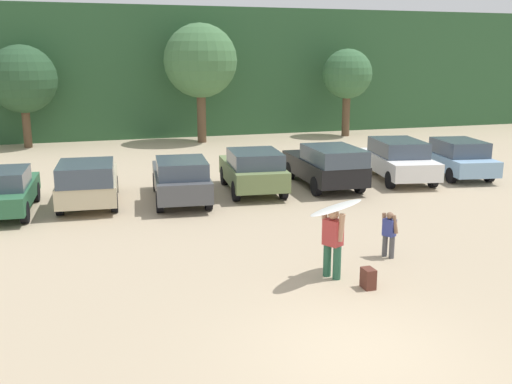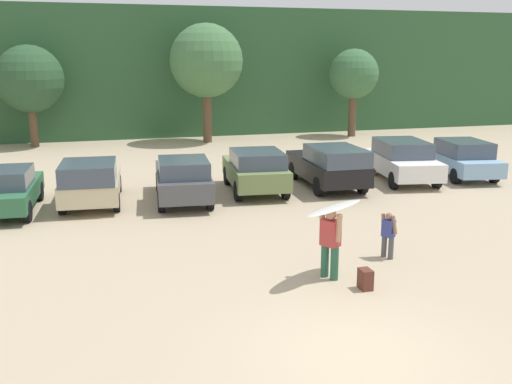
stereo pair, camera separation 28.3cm
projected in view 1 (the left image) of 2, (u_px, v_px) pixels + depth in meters
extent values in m
plane|color=tan|center=(360.00, 352.00, 9.91)|extent=(120.00, 120.00, 0.00)
cube|color=#2D5633|center=(139.00, 71.00, 39.93)|extent=(108.00, 12.00, 7.80)
cylinder|color=brown|center=(27.00, 128.00, 31.63)|extent=(0.44, 0.44, 2.15)
sphere|color=#284C2D|center=(22.00, 79.00, 31.02)|extent=(3.63, 3.63, 3.63)
cylinder|color=brown|center=(202.00, 118.00, 33.46)|extent=(0.51, 0.51, 2.87)
sphere|color=#427042|center=(200.00, 61.00, 32.72)|extent=(4.15, 4.15, 4.15)
cylinder|color=brown|center=(346.00, 116.00, 36.14)|extent=(0.48, 0.48, 2.54)
sphere|color=#38663D|center=(347.00, 74.00, 35.55)|extent=(3.02, 3.02, 3.02)
cube|color=#2D6642|center=(2.00, 194.00, 18.51)|extent=(2.12, 4.27, 0.58)
cylinder|color=black|center=(36.00, 192.00, 20.07)|extent=(0.26, 0.68, 0.66)
cylinder|color=black|center=(25.00, 212.00, 17.47)|extent=(0.26, 0.68, 0.66)
cube|color=beige|center=(89.00, 185.00, 19.78)|extent=(2.19, 4.44, 0.65)
cube|color=#3F4C5B|center=(86.00, 173.00, 18.64)|extent=(1.89, 2.43, 0.62)
cylinder|color=black|center=(67.00, 186.00, 21.03)|extent=(0.27, 0.63, 0.62)
cylinder|color=black|center=(115.00, 184.00, 21.39)|extent=(0.27, 0.63, 0.62)
cylinder|color=black|center=(60.00, 206.00, 18.32)|extent=(0.27, 0.63, 0.62)
cylinder|color=black|center=(114.00, 203.00, 18.69)|extent=(0.27, 0.63, 0.62)
cube|color=#4C4F54|center=(180.00, 181.00, 20.18)|extent=(2.20, 4.72, 0.68)
cube|color=#3F4C5B|center=(182.00, 168.00, 19.27)|extent=(1.82, 2.32, 0.55)
cylinder|color=black|center=(156.00, 182.00, 21.54)|extent=(0.29, 0.72, 0.70)
cylinder|color=black|center=(199.00, 180.00, 21.85)|extent=(0.29, 0.72, 0.70)
cylinder|color=black|center=(160.00, 202.00, 18.66)|extent=(0.29, 0.72, 0.70)
cylinder|color=black|center=(208.00, 199.00, 18.97)|extent=(0.29, 0.72, 0.70)
cube|color=#6B7F4C|center=(252.00, 173.00, 21.47)|extent=(2.27, 4.29, 0.69)
cube|color=#3F4C5B|center=(255.00, 159.00, 20.84)|extent=(1.94, 2.40, 0.55)
cylinder|color=black|center=(224.00, 176.00, 22.68)|extent=(0.29, 0.74, 0.72)
cylinder|color=black|center=(266.00, 174.00, 23.01)|extent=(0.29, 0.74, 0.72)
cylinder|color=black|center=(236.00, 191.00, 20.08)|extent=(0.29, 0.74, 0.72)
cylinder|color=black|center=(283.00, 189.00, 20.41)|extent=(0.29, 0.74, 0.72)
cube|color=black|center=(323.00, 168.00, 22.40)|extent=(2.06, 4.64, 0.72)
cube|color=#3F4C5B|center=(334.00, 155.00, 21.30)|extent=(1.83, 2.69, 0.59)
cylinder|color=black|center=(290.00, 171.00, 23.69)|extent=(0.25, 0.71, 0.71)
cylinder|color=black|center=(329.00, 169.00, 24.11)|extent=(0.25, 0.71, 0.71)
cylinder|color=black|center=(316.00, 186.00, 20.85)|extent=(0.25, 0.71, 0.71)
cylinder|color=black|center=(360.00, 184.00, 21.28)|extent=(0.25, 0.71, 0.71)
cube|color=white|center=(399.00, 164.00, 23.41)|extent=(2.60, 4.58, 0.68)
cube|color=#3F4C5B|center=(398.00, 147.00, 23.43)|extent=(2.15, 2.83, 0.61)
cylinder|color=black|center=(367.00, 166.00, 24.76)|extent=(0.33, 0.70, 0.67)
cylinder|color=black|center=(405.00, 165.00, 24.97)|extent=(0.33, 0.70, 0.67)
cylinder|color=black|center=(390.00, 180.00, 22.01)|extent=(0.33, 0.70, 0.67)
cylinder|color=black|center=(433.00, 179.00, 22.21)|extent=(0.33, 0.70, 0.67)
cube|color=#84ADD1|center=(453.00, 160.00, 24.48)|extent=(2.51, 4.97, 0.62)
cube|color=#3F4C5B|center=(459.00, 147.00, 23.89)|extent=(1.97, 2.50, 0.61)
cylinder|color=black|center=(419.00, 161.00, 25.96)|extent=(0.32, 0.65, 0.62)
cylinder|color=black|center=(453.00, 161.00, 26.17)|extent=(0.32, 0.65, 0.62)
cylinder|color=black|center=(452.00, 175.00, 22.94)|extent=(0.32, 0.65, 0.62)
cylinder|color=black|center=(489.00, 174.00, 23.15)|extent=(0.32, 0.65, 0.62)
cylinder|color=#26593F|center=(337.00, 263.00, 13.07)|extent=(0.18, 0.18, 0.78)
cylinder|color=#26593F|center=(327.00, 260.00, 13.27)|extent=(0.18, 0.18, 0.78)
cube|color=#B23838|center=(333.00, 232.00, 13.01)|extent=(0.45, 0.49, 0.60)
sphere|color=tan|center=(334.00, 214.00, 12.92)|extent=(0.25, 0.25, 0.25)
cylinder|color=tan|center=(341.00, 228.00, 12.83)|extent=(0.20, 0.23, 0.64)
cylinder|color=tan|center=(325.00, 224.00, 13.13)|extent=(0.24, 0.29, 0.64)
cylinder|color=#4C4C51|center=(392.00, 247.00, 14.46)|extent=(0.13, 0.13, 0.56)
cylinder|color=#4C4C51|center=(385.00, 246.00, 14.59)|extent=(0.13, 0.13, 0.56)
cube|color=#333D8C|center=(389.00, 227.00, 14.41)|extent=(0.32, 0.35, 0.43)
sphere|color=#8C664C|center=(390.00, 216.00, 14.34)|extent=(0.18, 0.18, 0.18)
cylinder|color=#8C664C|center=(395.00, 224.00, 14.28)|extent=(0.17, 0.21, 0.46)
cylinder|color=#8C664C|center=(384.00, 222.00, 14.49)|extent=(0.14, 0.15, 0.46)
ellipsoid|color=white|center=(337.00, 207.00, 12.90)|extent=(1.95, 1.55, 0.16)
cube|color=#592D23|center=(368.00, 278.00, 12.59)|extent=(0.24, 0.34, 0.45)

